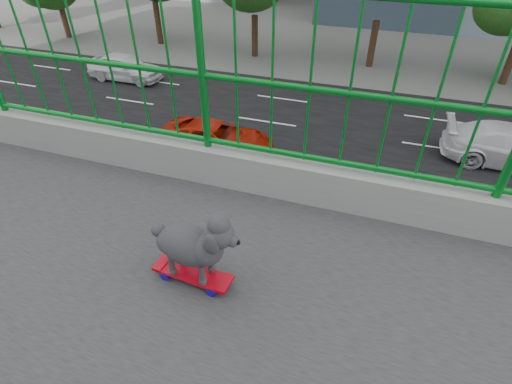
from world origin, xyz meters
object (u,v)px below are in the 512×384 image
at_px(car_2, 216,139).
at_px(car_4, 125,67).
at_px(car_0, 117,230).
at_px(poodle, 193,244).
at_px(car_1, 453,236).
at_px(skateboard, 193,274).

relative_size(car_2, car_4, 1.08).
bearing_deg(car_0, poodle, 47.01).
bearing_deg(poodle, car_4, -138.20).
xyz_separation_m(car_0, car_4, (-12.80, -8.35, -0.02)).
relative_size(poodle, car_1, 0.14).
xyz_separation_m(poodle, car_4, (-18.41, -14.37, -6.52)).
relative_size(poodle, car_2, 0.11).
bearing_deg(car_1, car_2, -109.09).
height_order(poodle, car_0, poodle).
bearing_deg(car_1, car_0, -71.78).
distance_m(car_1, car_4, 20.46).
xyz_separation_m(car_0, car_1, (-3.20, 9.72, -0.14)).
distance_m(car_1, car_2, 9.78).
relative_size(car_0, car_4, 1.02).
distance_m(skateboard, car_2, 14.67).
relative_size(skateboard, car_1, 0.12).
distance_m(skateboard, car_1, 11.50).
bearing_deg(car_4, car_2, -125.96).
bearing_deg(skateboard, poodle, 90.00).
distance_m(poodle, car_1, 11.64).
xyz_separation_m(car_1, car_4, (-9.60, -18.07, 0.12)).
xyz_separation_m(skateboard, car_2, (-12.01, -5.52, -6.35)).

